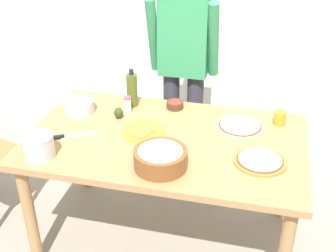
% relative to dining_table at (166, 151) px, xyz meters
% --- Properties ---
extents(ground, '(8.00, 8.00, 0.00)m').
position_rel_dining_table_xyz_m(ground, '(0.00, 0.00, -0.67)').
color(ground, gray).
extents(dining_table, '(1.60, 0.96, 0.76)m').
position_rel_dining_table_xyz_m(dining_table, '(0.00, 0.00, 0.00)').
color(dining_table, '#A37A4C').
rests_on(dining_table, ground).
extents(person_cook, '(0.49, 0.25, 1.62)m').
position_rel_dining_table_xyz_m(person_cook, '(-0.06, 0.76, 0.27)').
color(person_cook, '#2D2D38').
rests_on(person_cook, ground).
extents(pizza_raw_on_board, '(0.29, 0.29, 0.02)m').
position_rel_dining_table_xyz_m(pizza_raw_on_board, '(0.41, 0.22, 0.10)').
color(pizza_raw_on_board, beige).
rests_on(pizza_raw_on_board, dining_table).
extents(pizza_cooked_on_tray, '(0.28, 0.28, 0.02)m').
position_rel_dining_table_xyz_m(pizza_cooked_on_tray, '(0.54, -0.12, 0.10)').
color(pizza_cooked_on_tray, '#C67A33').
rests_on(pizza_cooked_on_tray, dining_table).
extents(plate_with_slice, '(0.26, 0.26, 0.02)m').
position_rel_dining_table_xyz_m(plate_with_slice, '(-0.14, 0.02, 0.10)').
color(plate_with_slice, gold).
rests_on(plate_with_slice, dining_table).
extents(popcorn_bowl, '(0.28, 0.28, 0.11)m').
position_rel_dining_table_xyz_m(popcorn_bowl, '(0.04, -0.29, 0.15)').
color(popcorn_bowl, brown).
rests_on(popcorn_bowl, dining_table).
extents(mixing_bowl_steel, '(0.20, 0.20, 0.08)m').
position_rel_dining_table_xyz_m(mixing_bowl_steel, '(-0.62, 0.18, 0.13)').
color(mixing_bowl_steel, '#B7B7BC').
rests_on(mixing_bowl_steel, dining_table).
extents(small_sauce_bowl, '(0.11, 0.11, 0.06)m').
position_rel_dining_table_xyz_m(small_sauce_bowl, '(-0.03, 0.38, 0.12)').
color(small_sauce_bowl, '#4C2D1E').
rests_on(small_sauce_bowl, dining_table).
extents(olive_oil_bottle, '(0.07, 0.07, 0.26)m').
position_rel_dining_table_xyz_m(olive_oil_bottle, '(-0.31, 0.35, 0.20)').
color(olive_oil_bottle, '#47561E').
rests_on(olive_oil_bottle, dining_table).
extents(steel_pot, '(0.17, 0.17, 0.13)m').
position_rel_dining_table_xyz_m(steel_pot, '(-0.62, -0.35, 0.16)').
color(steel_pot, '#B7B7BC').
rests_on(steel_pot, dining_table).
extents(cup_orange, '(0.07, 0.07, 0.08)m').
position_rel_dining_table_xyz_m(cup_orange, '(0.63, 0.32, 0.13)').
color(cup_orange, orange).
rests_on(cup_orange, dining_table).
extents(salt_shaker, '(0.04, 0.04, 0.11)m').
position_rel_dining_table_xyz_m(salt_shaker, '(-0.31, 0.25, 0.14)').
color(salt_shaker, white).
rests_on(salt_shaker, dining_table).
extents(chef_knife, '(0.27, 0.16, 0.02)m').
position_rel_dining_table_xyz_m(chef_knife, '(-0.56, -0.13, 0.10)').
color(chef_knife, silver).
rests_on(chef_knife, dining_table).
extents(avocado, '(0.06, 0.06, 0.07)m').
position_rel_dining_table_xyz_m(avocado, '(-0.34, 0.16, 0.13)').
color(avocado, '#2D4219').
rests_on(avocado, dining_table).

